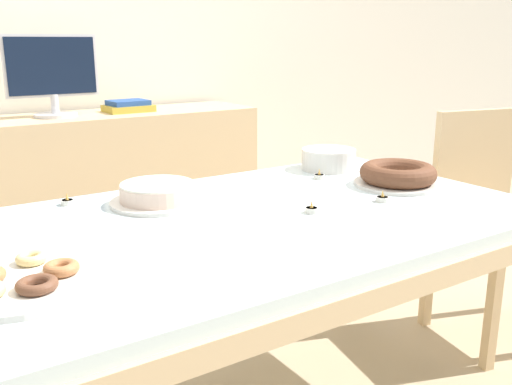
% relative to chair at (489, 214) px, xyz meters
% --- Properties ---
extents(wall_back, '(8.00, 0.10, 2.60)m').
position_rel_chair_xyz_m(wall_back, '(-1.20, 1.73, 0.78)').
color(wall_back, silver).
rests_on(wall_back, ground).
extents(dining_table, '(1.72, 1.01, 0.73)m').
position_rel_chair_xyz_m(dining_table, '(-1.20, -0.03, 0.12)').
color(dining_table, silver).
rests_on(dining_table, ground).
extents(chair, '(0.50, 0.50, 0.94)m').
position_rel_chair_xyz_m(chair, '(0.00, 0.00, 0.00)').
color(chair, '#D1B284').
rests_on(chair, ground).
extents(sideboard, '(1.69, 0.44, 0.87)m').
position_rel_chair_xyz_m(sideboard, '(-1.20, 1.43, -0.09)').
color(sideboard, '#D1B284').
rests_on(sideboard, ground).
extents(computer_monitor, '(0.42, 0.20, 0.38)m').
position_rel_chair_xyz_m(computer_monitor, '(-1.35, 1.43, 0.53)').
color(computer_monitor, silver).
rests_on(computer_monitor, sideboard).
extents(book_stack, '(0.23, 0.17, 0.06)m').
position_rel_chair_xyz_m(book_stack, '(-0.99, 1.43, 0.37)').
color(book_stack, '#B29933').
rests_on(book_stack, sideboard).
extents(cake_chocolate_round, '(0.29, 0.29, 0.07)m').
position_rel_chair_xyz_m(cake_chocolate_round, '(-1.37, 0.23, 0.24)').
color(cake_chocolate_round, silver).
rests_on(cake_chocolate_round, dining_table).
extents(cake_golden_bundt, '(0.30, 0.30, 0.08)m').
position_rel_chair_xyz_m(cake_golden_bundt, '(-0.58, -0.02, 0.24)').
color(cake_golden_bundt, silver).
rests_on(cake_golden_bundt, dining_table).
extents(pastry_platter, '(0.34, 0.34, 0.04)m').
position_rel_chair_xyz_m(pastry_platter, '(-1.85, -0.18, 0.22)').
color(pastry_platter, silver).
rests_on(pastry_platter, dining_table).
extents(plate_stack, '(0.21, 0.21, 0.08)m').
position_rel_chair_xyz_m(plate_stack, '(-0.61, 0.31, 0.25)').
color(plate_stack, silver).
rests_on(plate_stack, dining_table).
extents(tealight_left_edge, '(0.04, 0.04, 0.04)m').
position_rel_chair_xyz_m(tealight_left_edge, '(-0.74, 0.21, 0.22)').
color(tealight_left_edge, silver).
rests_on(tealight_left_edge, dining_table).
extents(tealight_right_edge, '(0.04, 0.04, 0.04)m').
position_rel_chair_xyz_m(tealight_right_edge, '(-1.61, 0.37, 0.22)').
color(tealight_right_edge, silver).
rests_on(tealight_right_edge, dining_table).
extents(tealight_near_cakes, '(0.04, 0.04, 0.04)m').
position_rel_chair_xyz_m(tealight_near_cakes, '(-1.04, -0.11, 0.22)').
color(tealight_near_cakes, silver).
rests_on(tealight_near_cakes, dining_table).
extents(tealight_near_front, '(0.04, 0.04, 0.04)m').
position_rel_chair_xyz_m(tealight_near_front, '(-0.78, -0.14, 0.22)').
color(tealight_near_front, silver).
rests_on(tealight_near_front, dining_table).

